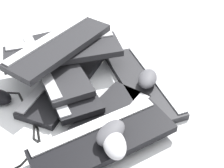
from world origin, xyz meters
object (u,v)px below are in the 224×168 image
Objects in this scene: keyboard_1 at (99,128)px; keyboard_3 at (63,78)px; mouse_0 at (111,133)px; keyboard_0 at (64,83)px; keyboard_2 at (143,83)px; keyboard_7 at (59,45)px; mouse_4 at (114,144)px; keyboard_5 at (63,51)px; mouse_2 at (148,79)px; mouse_3 at (32,64)px; keyboard_4 at (55,64)px; keyboard_6 at (103,140)px.

keyboard_1 is 0.27m from keyboard_3.
mouse_0 reaches higher than keyboard_1.
keyboard_2 is at bearing -141.06° from keyboard_0.
keyboard_0 is 0.14m from keyboard_7.
keyboard_3 is 4.18× the size of mouse_4.
keyboard_5 reaches higher than mouse_0.
keyboard_2 is 0.99× the size of keyboard_3.
keyboard_5 is 4.04× the size of mouse_2.
mouse_2 reaches higher than keyboard_2.
mouse_3 is at bearing 21.57° from keyboard_7.
keyboard_5 is at bearing -26.18° from keyboard_1.
mouse_2 is (-0.02, 0.01, 0.04)m from keyboard_2.
keyboard_0 is 0.30m from keyboard_2.
keyboard_0 is 4.22× the size of mouse_0.
keyboard_2 is at bearing -147.89° from keyboard_4.
keyboard_0 is at bearing 103.56° from mouse_3.
keyboard_7 reaches higher than mouse_4.
mouse_3 is at bearing 90.29° from mouse_2.
mouse_4 reaches higher than keyboard_2.
mouse_2 is (-0.32, -0.13, -0.08)m from keyboard_7.
keyboard_2 is at bearing -154.28° from keyboard_7.
keyboard_0 and keyboard_2 have the same top height.
mouse_0 is (-0.39, 0.19, -0.02)m from keyboard_5.
keyboard_3 is at bearing 40.60° from keyboard_2.
mouse_3 reaches higher than keyboard_1.
keyboard_3 is 0.35m from mouse_0.
mouse_0 is (-0.33, 0.12, 0.04)m from keyboard_3.
keyboard_6 is at bearing 115.27° from mouse_0.
mouse_0 is 0.04m from mouse_4.
keyboard_6 is 4.22× the size of mouse_4.
keyboard_1 is at bearing -169.58° from mouse_4.
keyboard_4 reaches higher than keyboard_3.
mouse_3 reaches higher than keyboard_0.
keyboard_7 is 0.47m from mouse_4.
mouse_4 is at bearing 157.57° from keyboard_0.
mouse_3 is at bearing -1.94° from keyboard_3.
mouse_2 is (-0.00, -0.27, 0.04)m from keyboard_1.
keyboard_7 is at bearing 78.52° from keyboard_5.
keyboard_4 is 0.39m from keyboard_6.
keyboard_6 is at bearing 156.46° from keyboard_0.
keyboard_7 reaches higher than keyboard_5.
keyboard_3 is 0.19m from mouse_3.
keyboard_3 is 0.99× the size of keyboard_6.
keyboard_6 reaches higher than keyboard_0.
keyboard_1 is 0.36m from keyboard_7.
keyboard_4 is (0.05, -0.01, 0.06)m from keyboard_0.
mouse_4 is (-0.42, 0.21, -0.02)m from keyboard_5.
keyboard_2 is 4.14× the size of mouse_2.
mouse_3 is at bearing -11.72° from keyboard_1.
keyboard_0 is 0.12m from keyboard_5.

